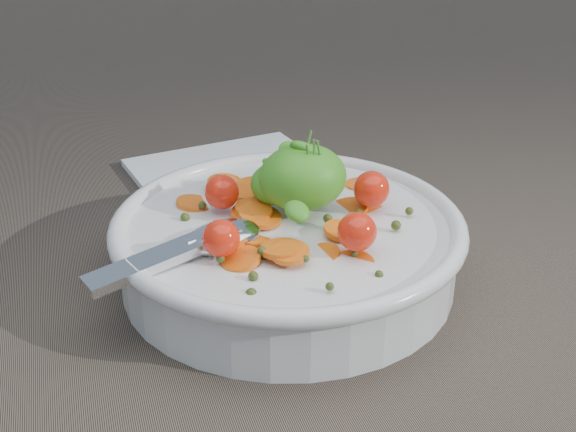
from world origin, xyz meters
name	(u,v)px	position (x,y,z in m)	size (l,w,h in m)	color
ground	(272,284)	(0.00, 0.00, 0.00)	(6.00, 6.00, 0.00)	brown
bowl	(288,243)	(0.01, 0.00, 0.03)	(0.28, 0.26, 0.11)	white
napkin	(233,174)	(0.02, 0.20, 0.00)	(0.18, 0.16, 0.01)	white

